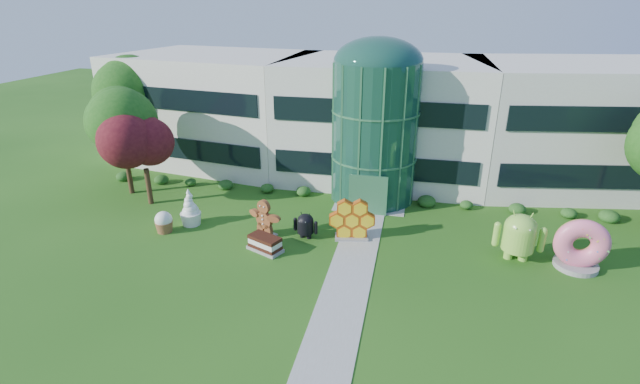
% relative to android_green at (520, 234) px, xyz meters
% --- Properties ---
extents(ground, '(140.00, 140.00, 0.00)m').
position_rel_android_green_xyz_m(ground, '(-8.92, -4.75, -1.62)').
color(ground, '#215114').
rests_on(ground, ground).
extents(building, '(46.00, 15.00, 9.30)m').
position_rel_android_green_xyz_m(building, '(-8.92, 13.25, 3.03)').
color(building, beige).
rests_on(building, ground).
extents(atrium, '(6.00, 6.00, 9.80)m').
position_rel_android_green_xyz_m(atrium, '(-8.92, 7.25, 3.28)').
color(atrium, '#194738').
rests_on(atrium, ground).
extents(walkway, '(2.40, 20.00, 0.04)m').
position_rel_android_green_xyz_m(walkway, '(-8.92, -2.75, -1.60)').
color(walkway, '#9E9E93').
rests_on(walkway, ground).
extents(tree_red, '(4.00, 4.00, 6.00)m').
position_rel_android_green_xyz_m(tree_red, '(-24.42, 2.75, 1.38)').
color(tree_red, '#3F0C14').
rests_on(tree_red, ground).
extents(trees_backdrop, '(52.00, 8.00, 8.40)m').
position_rel_android_green_xyz_m(trees_backdrop, '(-8.92, 8.25, 2.58)').
color(trees_backdrop, '#1A4E13').
rests_on(trees_backdrop, ground).
extents(android_green, '(2.99, 2.12, 3.24)m').
position_rel_android_green_xyz_m(android_green, '(0.00, 0.00, 0.00)').
color(android_green, '#86C840').
rests_on(android_green, ground).
extents(android_black, '(1.80, 1.35, 1.87)m').
position_rel_android_green_xyz_m(android_black, '(-12.23, -0.02, -0.68)').
color(android_black, black).
rests_on(android_black, ground).
extents(donut, '(2.93, 1.54, 2.97)m').
position_rel_android_green_xyz_m(donut, '(3.09, -0.23, -0.13)').
color(donut, '#F45C79').
rests_on(donut, ground).
extents(gingerbread, '(2.81, 1.93, 2.42)m').
position_rel_android_green_xyz_m(gingerbread, '(-14.78, -0.25, -0.41)').
color(gingerbread, brown).
rests_on(gingerbread, ground).
extents(ice_cream_sandwich, '(2.35, 1.84, 0.94)m').
position_rel_android_green_xyz_m(ice_cream_sandwich, '(-14.17, -2.05, -1.15)').
color(ice_cream_sandwich, black).
rests_on(ice_cream_sandwich, ground).
extents(honeycomb, '(3.12, 1.58, 2.34)m').
position_rel_android_green_xyz_m(honeycomb, '(-9.45, 0.48, -0.45)').
color(honeycomb, yellow).
rests_on(honeycomb, ground).
extents(froyo, '(1.54, 1.54, 2.46)m').
position_rel_android_green_xyz_m(froyo, '(-19.98, 0.22, -0.39)').
color(froyo, white).
rests_on(froyo, ground).
extents(cupcake, '(1.26, 1.26, 1.39)m').
position_rel_android_green_xyz_m(cupcake, '(-21.15, -1.11, -0.92)').
color(cupcake, white).
rests_on(cupcake, ground).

